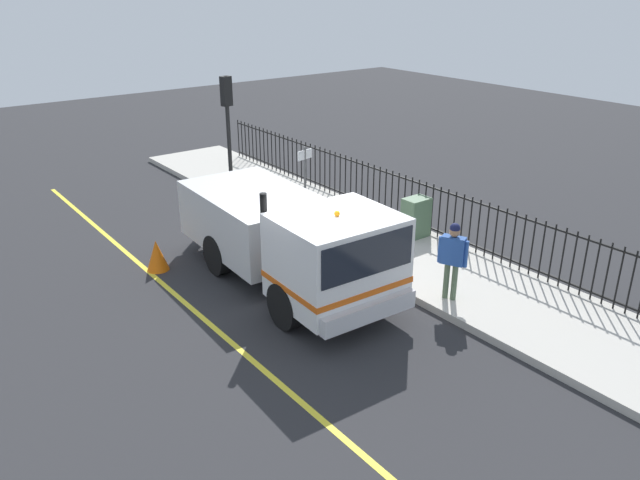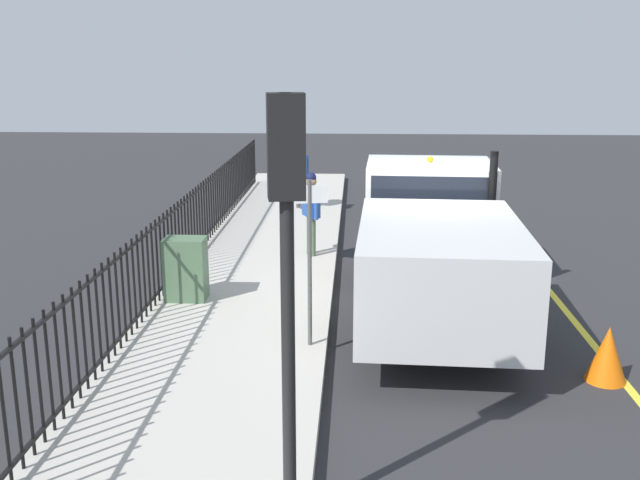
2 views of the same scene
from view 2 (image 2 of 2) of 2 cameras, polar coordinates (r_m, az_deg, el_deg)
The scene contains 11 objects.
ground_plane at distance 13.11m, azimuth 9.10°, elevation -4.29°, with size 55.32×55.32×0.00m, color #2B2B2D.
sidewalk_slab at distance 13.14m, azimuth -5.60°, elevation -3.74°, with size 3.02×25.14×0.17m, color #B7B2A8.
lane_marking at distance 13.50m, azimuth 17.86°, elevation -4.26°, with size 0.12×22.63×0.01m, color yellow.
work_truck at distance 12.13m, azimuth 8.85°, elevation 0.40°, with size 2.56×6.36×2.58m.
worker_standing at distance 14.67m, azimuth -0.70°, elevation 2.77°, with size 0.40×0.58×1.70m.
pedestrian_distant at distance 19.34m, azimuth -1.58°, elevation 5.60°, with size 0.47×0.52×1.73m.
iron_fence at distance 13.19m, azimuth -11.46°, elevation -0.35°, with size 0.04×21.41×1.38m.
traffic_light_near at distance 5.97m, azimuth -2.61°, elevation 1.31°, with size 0.33×0.26×3.67m.
utility_cabinet at distance 12.28m, azimuth -10.46°, elevation -2.24°, with size 0.67×0.48×1.05m, color #4C6B4C.
traffic_cone at distance 10.24m, azimuth 21.56°, elevation -8.29°, with size 0.52×0.52×0.75m, color orange.
street_sign at distance 9.91m, azimuth -0.82°, elevation -0.30°, with size 0.50×0.13×2.35m.
Camera 2 is at (1.45, 12.37, 4.12)m, focal length 40.93 mm.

